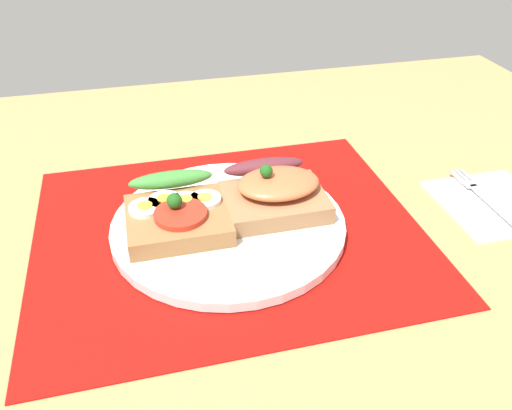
{
  "coord_description": "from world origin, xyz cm",
  "views": [
    {
      "loc": [
        -8.08,
        -44.5,
        33.84
      ],
      "look_at": [
        3.0,
        0.0,
        2.88
      ],
      "focal_mm": 37.02,
      "sensor_mm": 36.0,
      "label": 1
    }
  ],
  "objects_px": {
    "napkin": "(493,202)",
    "fork": "(487,199)",
    "sandwich_egg_tomato": "(177,212)",
    "sandwich_salmon": "(274,191)",
    "plate": "(229,225)"
  },
  "relations": [
    {
      "from": "napkin",
      "to": "sandwich_salmon",
      "type": "bearing_deg",
      "value": 171.25
    },
    {
      "from": "sandwich_salmon",
      "to": "sandwich_egg_tomato",
      "type": "bearing_deg",
      "value": -176.24
    },
    {
      "from": "plate",
      "to": "fork",
      "type": "relative_size",
      "value": 1.72
    },
    {
      "from": "sandwich_salmon",
      "to": "fork",
      "type": "relative_size",
      "value": 0.75
    },
    {
      "from": "napkin",
      "to": "sandwich_egg_tomato",
      "type": "bearing_deg",
      "value": 174.95
    },
    {
      "from": "napkin",
      "to": "fork",
      "type": "distance_m",
      "value": 0.01
    },
    {
      "from": "napkin",
      "to": "fork",
      "type": "xyz_separation_m",
      "value": [
        -0.01,
        0.0,
        0.0
      ]
    },
    {
      "from": "plate",
      "to": "sandwich_salmon",
      "type": "distance_m",
      "value": 0.06
    },
    {
      "from": "sandwich_egg_tomato",
      "to": "sandwich_salmon",
      "type": "xyz_separation_m",
      "value": [
        0.11,
        0.01,
        0.0
      ]
    },
    {
      "from": "fork",
      "to": "sandwich_egg_tomato",
      "type": "bearing_deg",
      "value": 175.11
    },
    {
      "from": "sandwich_egg_tomato",
      "to": "fork",
      "type": "bearing_deg",
      "value": -4.89
    },
    {
      "from": "sandwich_salmon",
      "to": "fork",
      "type": "bearing_deg",
      "value": -8.65
    },
    {
      "from": "napkin",
      "to": "fork",
      "type": "bearing_deg",
      "value": 168.02
    },
    {
      "from": "sandwich_salmon",
      "to": "napkin",
      "type": "xyz_separation_m",
      "value": [
        0.25,
        -0.04,
        -0.03
      ]
    },
    {
      "from": "sandwich_egg_tomato",
      "to": "fork",
      "type": "xyz_separation_m",
      "value": [
        0.35,
        -0.03,
        -0.02
      ]
    }
  ]
}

